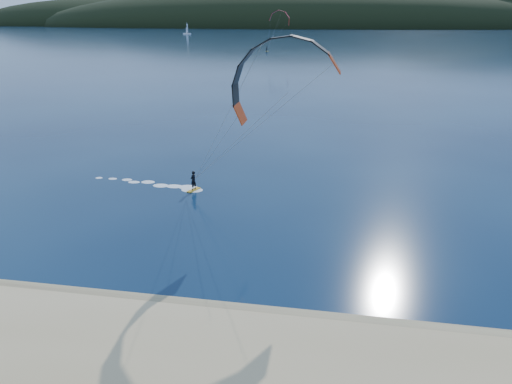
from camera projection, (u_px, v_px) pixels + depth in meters
ground at (137, 372)px, 20.31m from camera, size 1800.00×1800.00×0.00m
wet_sand at (171, 311)px, 24.43m from camera, size 220.00×2.50×0.10m
headland at (334, 27)px, 706.28m from camera, size 1200.00×310.00×140.00m
kitesurfer_near at (282, 97)px, 33.55m from camera, size 23.84×6.79×14.09m
kitesurfer_far at (279, 22)px, 198.44m from camera, size 11.37×5.98×15.90m
sailboat at (187, 33)px, 406.63m from camera, size 7.34×4.62×10.26m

